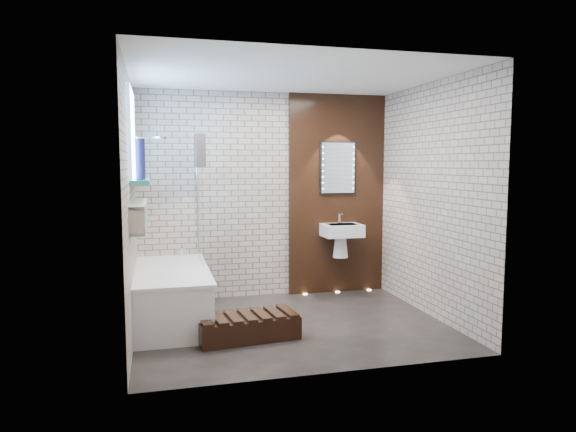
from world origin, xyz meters
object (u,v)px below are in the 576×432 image
object	(u,v)px
walnut_step	(247,328)
washbasin	(342,235)
bath_screen	(200,200)
led_mirror	(338,168)
bathtub	(172,295)

from	to	relation	value
walnut_step	washbasin	bearing A→B (deg)	42.95
bath_screen	washbasin	bearing A→B (deg)	5.78
led_mirror	walnut_step	bearing A→B (deg)	-133.93
bathtub	led_mirror	size ratio (longest dim) A/B	2.49
bathtub	bath_screen	bearing A→B (deg)	51.10
bathtub	walnut_step	xyz separation A→B (m)	(0.70, -0.75, -0.18)
bath_screen	led_mirror	xyz separation A→B (m)	(1.82, 0.34, 0.37)
bath_screen	led_mirror	world-z (taller)	led_mirror
bathtub	bath_screen	distance (m)	1.14
bathtub	bath_screen	xyz separation A→B (m)	(0.35, 0.44, 0.99)
washbasin	walnut_step	xyz separation A→B (m)	(-1.48, -1.37, -0.68)
bathtub	led_mirror	xyz separation A→B (m)	(2.17, 0.78, 1.36)
washbasin	bath_screen	bearing A→B (deg)	-174.22
bath_screen	led_mirror	size ratio (longest dim) A/B	2.00
led_mirror	walnut_step	world-z (taller)	led_mirror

